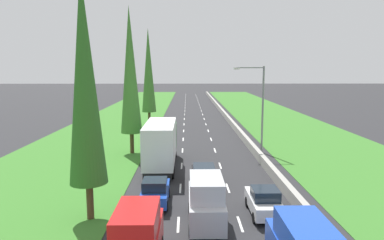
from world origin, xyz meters
The scene contains 15 objects.
ground_plane centered at (0.00, 60.00, 0.00)m, with size 300.00×300.00×0.00m, color #28282B.
grass_verge_left centered at (-12.65, 60.00, 0.02)m, with size 14.00×140.00×0.04m, color #387528.
grass_verge_right centered at (14.35, 60.00, 0.02)m, with size 14.00×140.00×0.04m, color #387528.
median_barrier centered at (5.70, 60.00, 0.42)m, with size 0.44×120.00×0.85m, color #9E9B93.
lane_markings centered at (0.00, 60.00, 0.01)m, with size 3.64×116.00×0.01m.
red_van_left_lane centered at (-3.41, 10.70, 1.40)m, with size 1.96×4.90×2.82m.
silver_van_centre_lane centered at (-0.19, 15.00, 1.40)m, with size 1.96×4.90×2.82m.
black_sedan_centre_lane centered at (-0.01, 21.44, 0.81)m, with size 1.82×4.50×1.64m.
blue_hatchback_left_lane centered at (-3.31, 18.02, 0.84)m, with size 1.74×3.90×1.72m.
white_box_truck_left_lane centered at (-3.53, 26.33, 2.18)m, with size 2.46×9.40×4.18m.
white_hatchback_right_lane centered at (3.36, 16.25, 0.84)m, with size 1.74×3.90×1.72m.
poplar_tree_nearest centered at (-6.90, 15.84, 8.08)m, with size 2.15×2.15×14.06m.
poplar_tree_second centered at (-6.99, 31.87, 8.53)m, with size 2.17×2.17×14.94m.
poplar_tree_third centered at (-7.10, 49.67, 8.47)m, with size 2.17×2.17×14.83m.
street_light_mast centered at (6.23, 32.00, 5.23)m, with size 3.20×0.28×9.00m.
Camera 1 is at (-1.23, -3.49, 8.67)m, focal length 32.43 mm.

